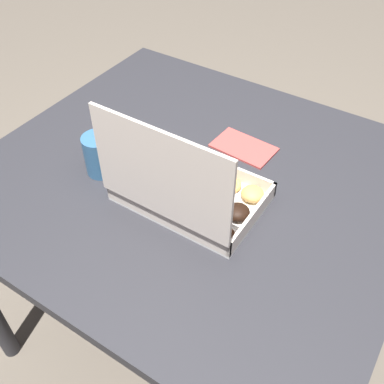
% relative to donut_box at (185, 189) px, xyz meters
% --- Properties ---
extents(ground_plane, '(8.00, 8.00, 0.00)m').
position_rel_donut_box_xyz_m(ground_plane, '(0.04, -0.11, -0.81)').
color(ground_plane, '#6B6054').
extents(dining_table, '(1.08, 0.98, 0.76)m').
position_rel_donut_box_xyz_m(dining_table, '(0.04, -0.11, -0.15)').
color(dining_table, '#2D2D33').
rests_on(dining_table, ground_plane).
extents(donut_box, '(0.34, 0.24, 0.28)m').
position_rel_donut_box_xyz_m(donut_box, '(0.00, 0.00, 0.00)').
color(donut_box, white).
rests_on(donut_box, dining_table).
extents(coffee_mug, '(0.08, 0.08, 0.11)m').
position_rel_donut_box_xyz_m(coffee_mug, '(0.25, 0.01, 0.00)').
color(coffee_mug, teal).
rests_on(coffee_mug, dining_table).
extents(paper_napkin, '(0.17, 0.11, 0.01)m').
position_rel_donut_box_xyz_m(paper_napkin, '(-0.01, -0.27, -0.05)').
color(paper_napkin, '#CC4C47').
rests_on(paper_napkin, dining_table).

